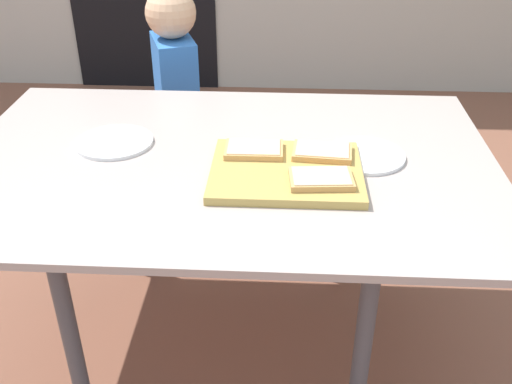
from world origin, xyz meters
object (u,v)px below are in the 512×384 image
(pizza_slice_near_right, at_px, (321,179))
(plate_white_left, at_px, (114,142))
(child_left, at_px, (177,92))
(plate_white_right, at_px, (365,155))
(pizza_slice_far_left, at_px, (254,149))
(cutting_board, at_px, (286,172))
(pizza_slice_far_right, at_px, (322,152))
(dining_table, at_px, (226,179))

(pizza_slice_near_right, bearing_deg, plate_white_left, 158.71)
(child_left, bearing_deg, plate_white_right, -49.27)
(pizza_slice_near_right, bearing_deg, pizza_slice_far_left, 139.49)
(cutting_board, xyz_separation_m, pizza_slice_far_right, (0.09, 0.08, 0.02))
(cutting_board, bearing_deg, dining_table, 152.08)
(pizza_slice_far_right, xyz_separation_m, child_left, (-0.52, 0.77, -0.15))
(pizza_slice_far_left, xyz_separation_m, plate_white_right, (0.29, 0.03, -0.03))
(plate_white_left, bearing_deg, plate_white_right, -3.57)
(dining_table, distance_m, cutting_board, 0.20)
(plate_white_left, distance_m, child_left, 0.71)
(pizza_slice_far_right, relative_size, pizza_slice_far_left, 1.05)
(pizza_slice_near_right, height_order, plate_white_right, pizza_slice_near_right)
(cutting_board, distance_m, pizza_slice_near_right, 0.11)
(pizza_slice_far_left, bearing_deg, pizza_slice_far_right, -0.90)
(pizza_slice_near_right, bearing_deg, child_left, 119.31)
(pizza_slice_far_left, bearing_deg, pizza_slice_near_right, -40.51)
(plate_white_left, relative_size, child_left, 0.22)
(child_left, bearing_deg, cutting_board, -63.12)
(pizza_slice_far_right, bearing_deg, child_left, 124.02)
(pizza_slice_far_right, bearing_deg, cutting_board, -140.68)
(cutting_board, distance_m, pizza_slice_far_left, 0.12)
(dining_table, relative_size, child_left, 1.48)
(cutting_board, distance_m, plate_white_left, 0.50)
(pizza_slice_near_right, distance_m, pizza_slice_far_right, 0.14)
(pizza_slice_near_right, bearing_deg, dining_table, 148.26)
(pizza_slice_near_right, xyz_separation_m, plate_white_right, (0.12, 0.18, -0.03))
(plate_white_right, relative_size, child_left, 0.22)
(plate_white_left, distance_m, plate_white_right, 0.68)
(cutting_board, height_order, plate_white_right, cutting_board)
(cutting_board, xyz_separation_m, plate_white_left, (-0.48, 0.15, -0.01))
(pizza_slice_near_right, relative_size, plate_white_left, 0.74)
(plate_white_right, bearing_deg, cutting_board, -152.01)
(dining_table, relative_size, pizza_slice_far_right, 8.95)
(plate_white_left, bearing_deg, pizza_slice_near_right, -21.29)
(cutting_board, xyz_separation_m, child_left, (-0.43, 0.85, -0.13))
(pizza_slice_far_right, distance_m, plate_white_left, 0.57)
(plate_white_left, bearing_deg, pizza_slice_far_left, -10.74)
(pizza_slice_far_left, bearing_deg, dining_table, 174.85)
(pizza_slice_near_right, bearing_deg, cutting_board, 141.71)
(plate_white_left, xyz_separation_m, plate_white_right, (0.68, -0.04, 0.00))
(pizza_slice_near_right, relative_size, pizza_slice_far_left, 1.04)
(pizza_slice_far_right, xyz_separation_m, plate_white_left, (-0.57, 0.08, -0.03))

